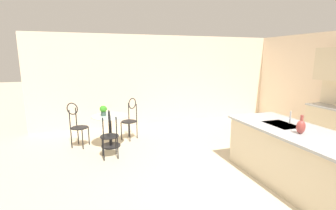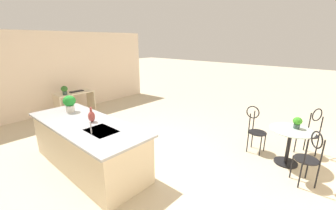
% 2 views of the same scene
% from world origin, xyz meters
% --- Properties ---
extents(ground_plane, '(40.00, 40.00, 0.00)m').
position_xyz_m(ground_plane, '(0.00, 0.00, 0.00)').
color(ground_plane, beige).
extents(wall_left_window, '(0.12, 7.80, 2.70)m').
position_xyz_m(wall_left_window, '(-4.26, 0.00, 1.35)').
color(wall_left_window, beige).
rests_on(wall_left_window, ground).
extents(kitchen_island, '(2.80, 1.06, 0.92)m').
position_xyz_m(kitchen_island, '(0.30, 0.85, 0.46)').
color(kitchen_island, beige).
rests_on(kitchen_island, ground).
extents(bistro_table, '(0.80, 0.80, 0.74)m').
position_xyz_m(bistro_table, '(-2.60, -1.85, 0.45)').
color(bistro_table, black).
rests_on(bistro_table, ground).
extents(chair_near_window, '(0.49, 0.39, 1.04)m').
position_xyz_m(chair_near_window, '(-1.89, -1.93, 0.57)').
color(chair_near_window, black).
rests_on(chair_near_window, ground).
extents(chair_by_island, '(0.53, 0.53, 1.04)m').
position_xyz_m(chair_by_island, '(-3.02, -1.31, 0.57)').
color(chair_by_island, black).
rests_on(chair_by_island, ground).
extents(chair_toward_desk, '(0.52, 0.52, 1.04)m').
position_xyz_m(chair_toward_desk, '(-2.83, -2.57, 0.57)').
color(chair_toward_desk, black).
rests_on(chair_toward_desk, ground).
extents(sink_faucet, '(0.02, 0.02, 0.22)m').
position_xyz_m(sink_faucet, '(-0.25, 1.03, 1.03)').
color(sink_faucet, '#B2B5BA').
rests_on(sink_faucet, kitchen_island).
extents(potted_plant_on_table, '(0.17, 0.17, 0.23)m').
position_xyz_m(potted_plant_on_table, '(-2.65, -1.98, 0.87)').
color(potted_plant_on_table, '#385147').
rests_on(potted_plant_on_table, bistro_table).
extents(vase_on_counter, '(0.13, 0.13, 0.29)m').
position_xyz_m(vase_on_counter, '(0.25, 0.74, 1.03)').
color(vase_on_counter, '#993D38').
rests_on(vase_on_counter, kitchen_island).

